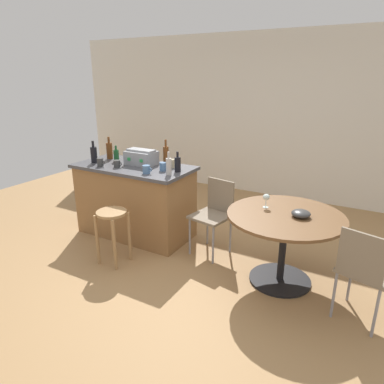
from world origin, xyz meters
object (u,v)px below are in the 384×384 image
object	(u,v)px
cup_1	(100,162)
wine_glass	(266,198)
cup_0	(171,163)
serving_bowl	(301,214)
folding_chair_near	(364,268)
toolbox	(141,157)
folding_chair_far	(214,211)
bottle_4	(166,155)
kitchen_island	(135,200)
bottle_0	(178,164)
dining_table	(284,230)
bottle_1	(94,154)
bottle_2	(116,155)
cup_4	(117,164)
cup_3	(146,169)
bottle_5	(109,150)
bottle_3	(169,166)
wooden_stool	(112,225)
cup_2	(163,167)

from	to	relation	value
cup_1	wine_glass	distance (m)	2.11
cup_0	serving_bowl	world-z (taller)	cup_0
folding_chair_near	toolbox	distance (m)	2.78
folding_chair_far	bottle_4	size ratio (longest dim) A/B	2.74
kitchen_island	bottle_0	distance (m)	0.85
cup_0	dining_table	bearing A→B (deg)	-12.24
bottle_1	bottle_2	distance (m)	0.29
cup_4	cup_3	bearing A→B (deg)	-6.00
bottle_4	folding_chair_far	bearing A→B (deg)	-14.10
bottle_4	cup_1	distance (m)	0.82
bottle_2	bottle_5	distance (m)	0.19
folding_chair_near	bottle_5	size ratio (longest dim) A/B	2.91
bottle_3	cup_3	world-z (taller)	bottle_3
wooden_stool	folding_chair_far	bearing A→B (deg)	42.15
bottle_3	folding_chair_near	bearing A→B (deg)	-8.99
bottle_2	wine_glass	bearing A→B (deg)	-4.75
kitchen_island	folding_chair_near	distance (m)	2.78
folding_chair_near	bottle_5	bearing A→B (deg)	169.27
cup_2	cup_4	world-z (taller)	cup_2
toolbox	bottle_3	xyz separation A→B (m)	(0.56, -0.23, 0.01)
toolbox	kitchen_island	bearing A→B (deg)	-122.58
bottle_2	cup_3	bearing A→B (deg)	-22.47
folding_chair_near	cup_1	distance (m)	3.12
bottle_0	cup_4	size ratio (longest dim) A/B	2.06
cup_3	bottle_5	bearing A→B (deg)	157.85
wooden_stool	serving_bowl	distance (m)	1.98
cup_1	serving_bowl	distance (m)	2.48
cup_0	wine_glass	bearing A→B (deg)	-10.86
bottle_1	bottle_4	size ratio (longest dim) A/B	0.90
bottle_2	bottle_3	distance (m)	0.99
cup_4	wine_glass	xyz separation A→B (m)	(1.88, 0.07, -0.13)
bottle_3	bottle_4	bearing A→B (deg)	127.22
wooden_stool	cup_2	distance (m)	0.90
bottle_2	serving_bowl	bearing A→B (deg)	-5.87
bottle_1	cup_3	world-z (taller)	bottle_1
bottle_3	serving_bowl	xyz separation A→B (m)	(1.51, -0.04, -0.26)
bottle_3	serving_bowl	bearing A→B (deg)	-1.50
bottle_0	serving_bowl	world-z (taller)	bottle_0
cup_2	wine_glass	xyz separation A→B (m)	(1.30, -0.07, -0.14)
folding_chair_far	bottle_1	size ratio (longest dim) A/B	3.06
kitchen_island	wooden_stool	xyz separation A→B (m)	(0.25, -0.72, -0.02)
bottle_1	bottle_0	bearing A→B (deg)	7.61
bottle_5	folding_chair_near	bearing A→B (deg)	-10.73
dining_table	folding_chair_near	bearing A→B (deg)	-21.47
dining_table	folding_chair_far	bearing A→B (deg)	164.96
folding_chair_near	cup_2	bearing A→B (deg)	168.83
folding_chair_far	cup_3	xyz separation A→B (m)	(-0.75, -0.27, 0.46)
toolbox	bottle_3	bearing A→B (deg)	-22.31
bottle_3	bottle_0	bearing A→B (deg)	84.13
bottle_3	cup_4	distance (m)	0.75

